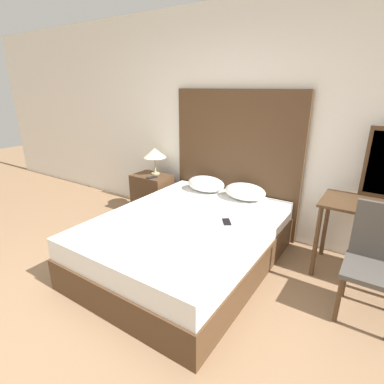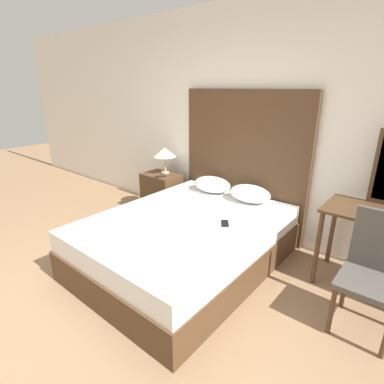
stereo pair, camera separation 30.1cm
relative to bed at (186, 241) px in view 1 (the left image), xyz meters
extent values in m
plane|color=#8C6B4C|center=(-0.14, -1.37, -0.26)|extent=(16.00, 16.00, 0.00)
cube|color=white|center=(-0.14, 1.15, 1.09)|extent=(10.00, 0.06, 2.70)
cube|color=#4C331E|center=(0.00, 0.00, -0.10)|extent=(1.59, 2.10, 0.31)
cube|color=white|center=(0.00, 0.00, 0.16)|extent=(1.56, 2.05, 0.21)
cube|color=#4C331E|center=(0.00, 1.07, 0.62)|extent=(1.67, 0.05, 1.75)
ellipsoid|color=white|center=(-0.27, 0.83, 0.36)|extent=(0.49, 0.34, 0.19)
ellipsoid|color=white|center=(0.27, 0.83, 0.36)|extent=(0.49, 0.34, 0.19)
cube|color=black|center=(0.38, 0.14, 0.27)|extent=(0.15, 0.16, 0.01)
cube|color=#4C331E|center=(-1.13, 0.78, 0.04)|extent=(0.53, 0.37, 0.60)
cylinder|color=tan|center=(-1.12, 0.86, 0.35)|extent=(0.12, 0.12, 0.02)
cylinder|color=tan|center=(-1.12, 0.86, 0.47)|extent=(0.02, 0.02, 0.22)
cone|color=beige|center=(-1.12, 0.86, 0.65)|extent=(0.31, 0.31, 0.13)
cube|color=black|center=(-1.05, 0.69, 0.35)|extent=(0.11, 0.16, 0.01)
cube|color=#4C331E|center=(1.63, 0.75, 0.49)|extent=(1.03, 0.54, 0.02)
cylinder|color=#4C331E|center=(1.16, 0.52, 0.11)|extent=(0.04, 0.04, 0.73)
cylinder|color=#4C331E|center=(1.16, 0.98, 0.11)|extent=(0.04, 0.04, 0.73)
cube|color=#4C4742|center=(1.64, 0.15, 0.17)|extent=(0.42, 0.43, 0.04)
cube|color=#4C4742|center=(1.64, 0.34, 0.43)|extent=(0.39, 0.04, 0.48)
cylinder|color=#4C331E|center=(1.46, -0.04, -0.05)|extent=(0.04, 0.04, 0.41)
cylinder|color=#4C331E|center=(1.46, 0.33, -0.05)|extent=(0.04, 0.04, 0.41)
camera|label=1|loc=(1.57, -2.26, 1.52)|focal=28.00mm
camera|label=2|loc=(1.81, -2.09, 1.52)|focal=28.00mm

